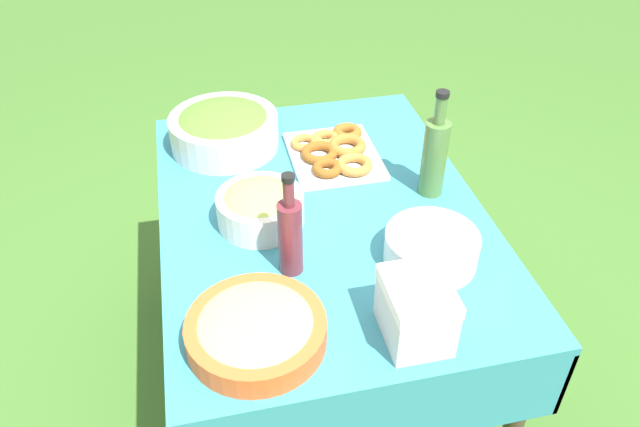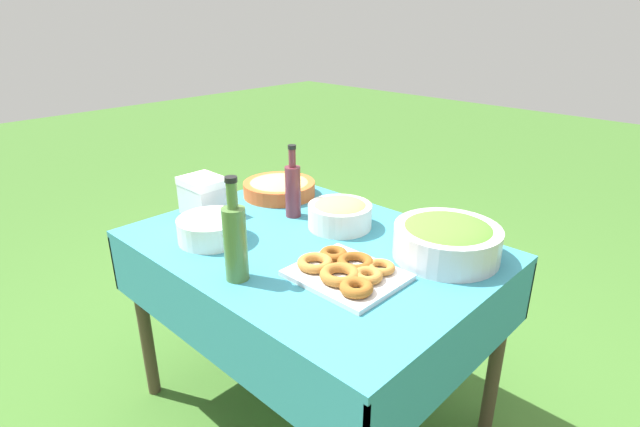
{
  "view_description": "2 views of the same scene",
  "coord_description": "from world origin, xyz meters",
  "views": [
    {
      "loc": [
        1.36,
        -0.31,
        1.83
      ],
      "look_at": [
        0.06,
        -0.02,
        0.78
      ],
      "focal_mm": 35.0,
      "sensor_mm": 36.0,
      "label": 1
    },
    {
      "loc": [
        -1.11,
        1.12,
        1.51
      ],
      "look_at": [
        -0.02,
        -0.02,
        0.86
      ],
      "focal_mm": 28.0,
      "sensor_mm": 36.0,
      "label": 2
    }
  ],
  "objects": [
    {
      "name": "plate_stack",
      "position": [
        0.27,
        0.22,
        0.79
      ],
      "size": [
        0.24,
        0.24,
        0.08
      ],
      "color": "white",
      "rests_on": "picnic_table"
    },
    {
      "name": "salad_bowl",
      "position": [
        -0.4,
        -0.23,
        0.82
      ],
      "size": [
        0.35,
        0.35,
        0.13
      ],
      "color": "silver",
      "rests_on": "picnic_table"
    },
    {
      "name": "olive_oil_bottle",
      "position": [
        -0.01,
        0.33,
        0.88
      ],
      "size": [
        0.07,
        0.07,
        0.32
      ],
      "color": "#4C7238",
      "rests_on": "picnic_table"
    },
    {
      "name": "wine_bottle",
      "position": [
        0.22,
        -0.13,
        0.86
      ],
      "size": [
        0.06,
        0.06,
        0.29
      ],
      "color": "maroon",
      "rests_on": "picnic_table"
    },
    {
      "name": "donut_platter",
      "position": [
        -0.25,
        0.1,
        0.77
      ],
      "size": [
        0.33,
        0.28,
        0.05
      ],
      "color": "silver",
      "rests_on": "picnic_table"
    },
    {
      "name": "pasta_bowl",
      "position": [
        0.44,
        -0.25,
        0.79
      ],
      "size": [
        0.31,
        0.31,
        0.08
      ],
      "color": "#E05B28",
      "rests_on": "picnic_table"
    },
    {
      "name": "fruit_bowl",
      "position": [
        0.02,
        -0.17,
        0.8
      ],
      "size": [
        0.24,
        0.24,
        0.11
      ],
      "color": "silver",
      "rests_on": "picnic_table"
    },
    {
      "name": "ground_plane",
      "position": [
        0.0,
        0.0,
        0.0
      ],
      "size": [
        14.0,
        14.0,
        0.0
      ],
      "primitive_type": "plane",
      "color": "#3D6B28"
    },
    {
      "name": "picnic_table",
      "position": [
        0.0,
        0.0,
        0.65
      ],
      "size": [
        1.23,
        0.9,
        0.75
      ],
      "color": "teal",
      "rests_on": "ground_plane"
    },
    {
      "name": "cooler_box",
      "position": [
        0.49,
        0.1,
        0.82
      ],
      "size": [
        0.17,
        0.14,
        0.15
      ],
      "color": "silver",
      "rests_on": "picnic_table"
    }
  ]
}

